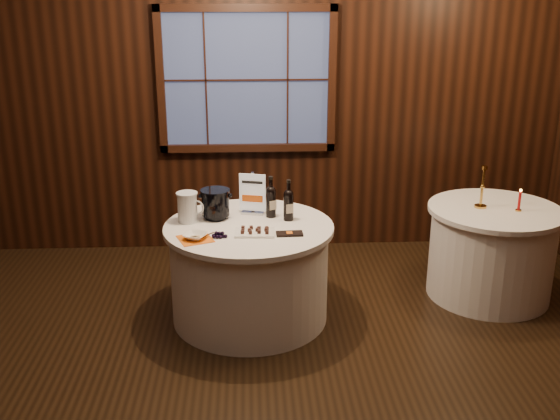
{
  "coord_description": "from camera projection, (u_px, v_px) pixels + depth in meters",
  "views": [
    {
      "loc": [
        0.01,
        -3.61,
        2.49
      ],
      "look_at": [
        0.23,
        0.9,
        0.92
      ],
      "focal_mm": 42.0,
      "sensor_mm": 36.0,
      "label": 1
    }
  ],
  "objects": [
    {
      "name": "grape_bunch",
      "position": [
        219.0,
        235.0,
        4.68
      ],
      "size": [
        0.18,
        0.09,
        0.04
      ],
      "rotation": [
        0.0,
        0.0,
        -0.19
      ],
      "color": "black",
      "rests_on": "main_table"
    },
    {
      "name": "glass_pitcher",
      "position": [
        188.0,
        207.0,
        4.95
      ],
      "size": [
        0.21,
        0.16,
        0.23
      ],
      "rotation": [
        0.0,
        0.0,
        -0.27
      ],
      "color": "silver",
      "rests_on": "main_table"
    },
    {
      "name": "chocolate_plate",
      "position": [
        255.0,
        232.0,
        4.74
      ],
      "size": [
        0.3,
        0.2,
        0.04
      ],
      "rotation": [
        0.0,
        0.0,
        -0.05
      ],
      "color": "white",
      "rests_on": "main_table"
    },
    {
      "name": "port_bottle_left",
      "position": [
        271.0,
        199.0,
        5.05
      ],
      "size": [
        0.08,
        0.09,
        0.33
      ],
      "rotation": [
        0.0,
        0.0,
        0.41
      ],
      "color": "black",
      "rests_on": "main_table"
    },
    {
      "name": "orange_napkin",
      "position": [
        195.0,
        239.0,
        4.65
      ],
      "size": [
        0.29,
        0.29,
        0.0
      ],
      "primitive_type": "cube",
      "rotation": [
        0.0,
        0.0,
        0.37
      ],
      "color": "orange",
      "rests_on": "main_table"
    },
    {
      "name": "side_table",
      "position": [
        491.0,
        252.0,
        5.41
      ],
      "size": [
        1.08,
        1.08,
        0.77
      ],
      "color": "white",
      "rests_on": "ground"
    },
    {
      "name": "ground",
      "position": [
        251.0,
        391.0,
        4.22
      ],
      "size": [
        6.0,
        6.0,
        0.0
      ],
      "primitive_type": "plane",
      "color": "black",
      "rests_on": "ground"
    },
    {
      "name": "port_bottle_right",
      "position": [
        288.0,
        203.0,
        4.98
      ],
      "size": [
        0.08,
        0.08,
        0.32
      ],
      "rotation": [
        0.0,
        0.0,
        0.22
      ],
      "color": "black",
      "rests_on": "main_table"
    },
    {
      "name": "back_wall",
      "position": [
        247.0,
        91.0,
        6.06
      ],
      "size": [
        6.0,
        0.1,
        3.0
      ],
      "color": "black",
      "rests_on": "ground"
    },
    {
      "name": "main_table",
      "position": [
        250.0,
        272.0,
        5.04
      ],
      "size": [
        1.28,
        1.28,
        0.77
      ],
      "color": "white",
      "rests_on": "ground"
    },
    {
      "name": "chocolate_box",
      "position": [
        289.0,
        234.0,
        4.73
      ],
      "size": [
        0.2,
        0.1,
        0.02
      ],
      "primitive_type": "cube",
      "rotation": [
        0.0,
        0.0,
        0.04
      ],
      "color": "black",
      "rests_on": "main_table"
    },
    {
      "name": "brass_candlestick",
      "position": [
        482.0,
        193.0,
        5.26
      ],
      "size": [
        0.1,
        0.1,
        0.35
      ],
      "color": "gold",
      "rests_on": "side_table"
    },
    {
      "name": "sign_stand",
      "position": [
        253.0,
        200.0,
        5.12
      ],
      "size": [
        0.21,
        0.14,
        0.34
      ],
      "rotation": [
        0.0,
        0.0,
        -0.25
      ],
      "color": "#AFAFB6",
      "rests_on": "main_table"
    },
    {
      "name": "ice_bucket",
      "position": [
        215.0,
        203.0,
        5.02
      ],
      "size": [
        0.23,
        0.23,
        0.23
      ],
      "color": "black",
      "rests_on": "main_table"
    },
    {
      "name": "cracker_bowl",
      "position": [
        195.0,
        236.0,
        4.64
      ],
      "size": [
        0.21,
        0.21,
        0.04
      ],
      "primitive_type": "imported",
      "rotation": [
        0.0,
        0.0,
        -0.41
      ],
      "color": "white",
      "rests_on": "orange_napkin"
    },
    {
      "name": "red_candle",
      "position": [
        519.0,
        202.0,
        5.2
      ],
      "size": [
        0.05,
        0.05,
        0.18
      ],
      "color": "gold",
      "rests_on": "side_table"
    }
  ]
}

